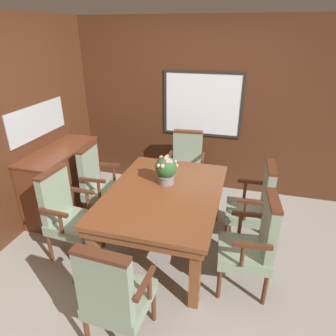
# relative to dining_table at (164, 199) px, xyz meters

# --- Properties ---
(ground_plane) EXTENTS (14.00, 14.00, 0.00)m
(ground_plane) POSITION_rel_dining_table_xyz_m (0.05, -0.24, -0.63)
(ground_plane) COLOR #A39E93
(wall_back) EXTENTS (7.20, 0.08, 2.45)m
(wall_back) POSITION_rel_dining_table_xyz_m (0.06, 1.64, 0.59)
(wall_back) COLOR #4C2816
(wall_back) RESTS_ON ground_plane
(dining_table) EXTENTS (1.17, 1.62, 0.72)m
(dining_table) POSITION_rel_dining_table_xyz_m (0.00, 0.00, 0.00)
(dining_table) COLOR brown
(dining_table) RESTS_ON ground_plane
(chair_right_far) EXTENTS (0.49, 0.51, 0.99)m
(chair_right_far) POSITION_rel_dining_table_xyz_m (0.94, 0.36, -0.11)
(chair_right_far) COLOR #562B19
(chair_right_far) RESTS_ON ground_plane
(chair_left_near) EXTENTS (0.49, 0.52, 0.99)m
(chair_left_near) POSITION_rel_dining_table_xyz_m (-0.97, -0.36, -0.11)
(chair_left_near) COLOR #562B19
(chair_left_near) RESTS_ON ground_plane
(chair_head_far) EXTENTS (0.53, 0.50, 0.99)m
(chair_head_far) POSITION_rel_dining_table_xyz_m (-0.02, 1.18, -0.11)
(chair_head_far) COLOR #562B19
(chair_head_far) RESTS_ON ground_plane
(chair_head_near) EXTENTS (0.52, 0.49, 0.99)m
(chair_head_near) POSITION_rel_dining_table_xyz_m (-0.03, -1.21, -0.11)
(chair_head_near) COLOR #562B19
(chair_head_near) RESTS_ON ground_plane
(chair_right_near) EXTENTS (0.50, 0.53, 0.99)m
(chair_right_near) POSITION_rel_dining_table_xyz_m (0.94, -0.34, -0.11)
(chair_right_near) COLOR #562B19
(chair_right_near) RESTS_ON ground_plane
(chair_left_far) EXTENTS (0.49, 0.51, 0.99)m
(chair_left_far) POSITION_rel_dining_table_xyz_m (-0.97, 0.36, -0.11)
(chair_left_far) COLOR #562B19
(chair_left_far) RESTS_ON ground_plane
(potted_plant) EXTENTS (0.24, 0.24, 0.33)m
(potted_plant) POSITION_rel_dining_table_xyz_m (-0.03, 0.18, 0.26)
(potted_plant) COLOR gray
(potted_plant) RESTS_ON dining_table
(sideboard_cabinet) EXTENTS (0.49, 1.20, 0.88)m
(sideboard_cabinet) POSITION_rel_dining_table_xyz_m (-1.51, 0.40, -0.19)
(sideboard_cabinet) COLOR brown
(sideboard_cabinet) RESTS_ON ground_plane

